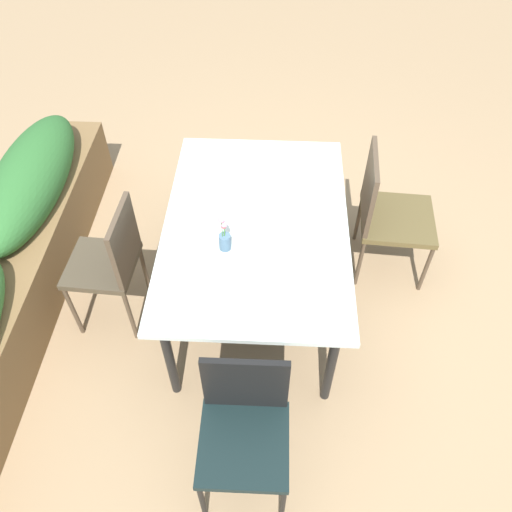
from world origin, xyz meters
TOP-DOWN VIEW (x-y plane):
  - ground_plane at (0.00, 0.00)m, footprint 12.00×12.00m
  - dining_table at (0.02, 0.09)m, footprint 1.62×1.08m
  - chair_end_left at (-1.11, 0.09)m, footprint 0.43×0.43m
  - chair_near_right at (0.39, -0.76)m, footprint 0.51×0.51m
  - chair_far_side at (-0.15, 0.95)m, footprint 0.43×0.43m
  - flower_vase at (-0.19, 0.25)m, footprint 0.07×0.07m
  - planter_box at (-0.18, 1.66)m, footprint 3.15×0.50m

SIDE VIEW (x-z plane):
  - ground_plane at x=0.00m, z-range 0.00..0.00m
  - planter_box at x=-0.18m, z-range -0.02..0.76m
  - chair_end_left at x=-1.11m, z-range 0.07..0.93m
  - chair_near_right at x=0.39m, z-range 0.06..0.99m
  - chair_far_side at x=-0.15m, z-range 0.08..1.01m
  - dining_table at x=0.02m, z-range 0.31..1.04m
  - flower_vase at x=-0.19m, z-range 0.69..0.94m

